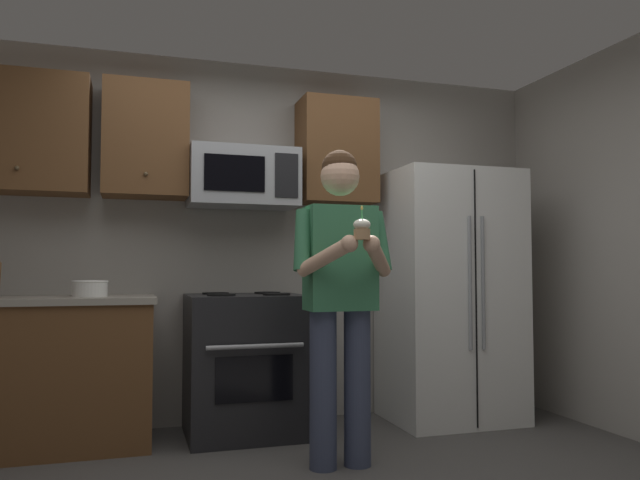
% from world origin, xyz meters
% --- Properties ---
extents(wall_back, '(4.40, 0.10, 2.60)m').
position_xyz_m(wall_back, '(0.00, 1.75, 1.30)').
color(wall_back, gray).
rests_on(wall_back, ground).
extents(oven_range, '(0.76, 0.70, 0.93)m').
position_xyz_m(oven_range, '(-0.15, 1.36, 0.46)').
color(oven_range, black).
rests_on(oven_range, ground).
extents(microwave, '(0.74, 0.41, 0.40)m').
position_xyz_m(microwave, '(-0.15, 1.48, 1.72)').
color(microwave, '#9EA0A5').
extents(refrigerator, '(0.90, 0.75, 1.80)m').
position_xyz_m(refrigerator, '(1.35, 1.32, 0.90)').
color(refrigerator, white).
rests_on(refrigerator, ground).
extents(cabinet_row_upper, '(2.78, 0.36, 0.76)m').
position_xyz_m(cabinet_row_upper, '(-0.72, 1.53, 1.95)').
color(cabinet_row_upper, brown).
extents(counter_left, '(1.44, 0.66, 0.92)m').
position_xyz_m(counter_left, '(-1.45, 1.38, 0.46)').
color(counter_left, brown).
rests_on(counter_left, ground).
extents(bowl_large_white, '(0.22, 0.22, 0.10)m').
position_xyz_m(bowl_large_white, '(-1.12, 1.34, 0.97)').
color(bowl_large_white, white).
rests_on(bowl_large_white, counter_left).
extents(person, '(0.60, 0.48, 1.76)m').
position_xyz_m(person, '(0.24, 0.53, 1.00)').
color(person, '#383F59').
rests_on(person, ground).
extents(cupcake, '(0.09, 0.09, 0.17)m').
position_xyz_m(cupcake, '(0.24, 0.20, 1.29)').
color(cupcake, '#A87F56').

